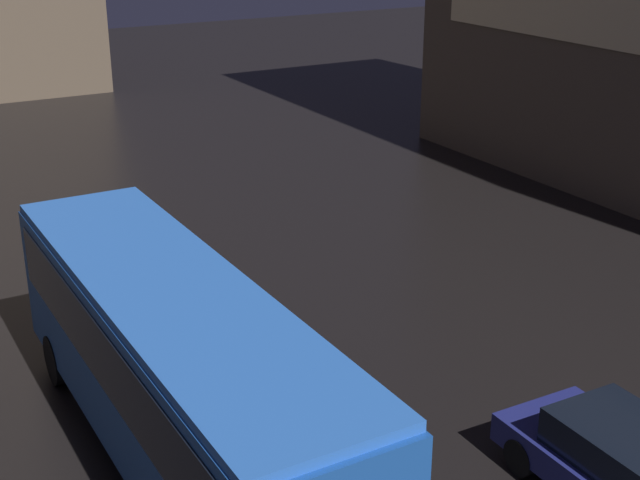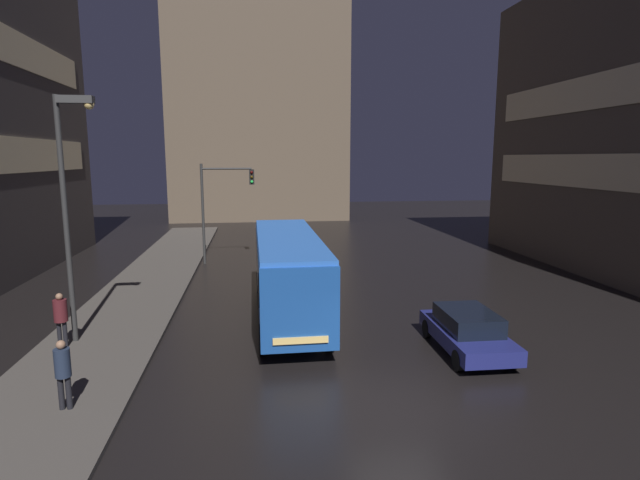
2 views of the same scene
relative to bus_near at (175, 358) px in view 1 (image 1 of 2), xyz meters
The scene contains 2 objects.
bus_near is the anchor object (origin of this frame).
car_taxi 7.30m from the bus_near, 38.40° to the right, with size 1.99×4.31×1.40m.
Camera 1 is at (-6.62, -4.40, 9.00)m, focal length 50.00 mm.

